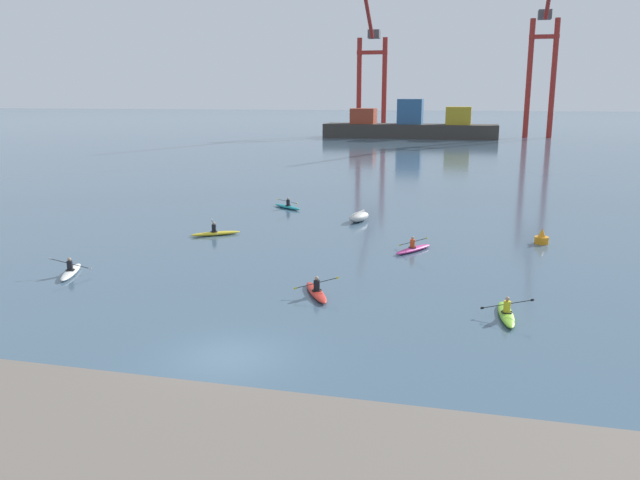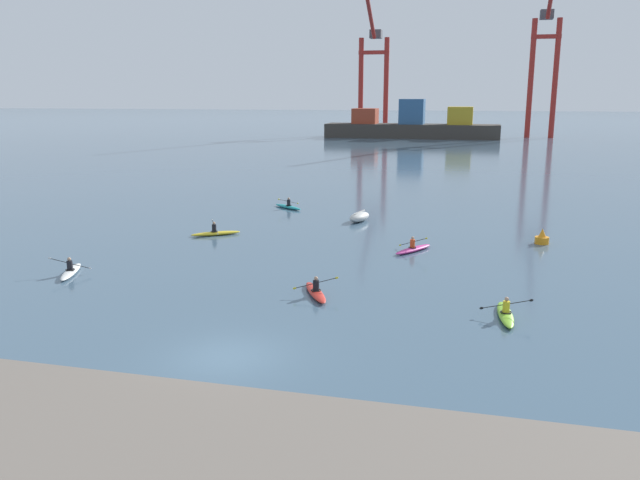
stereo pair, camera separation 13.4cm
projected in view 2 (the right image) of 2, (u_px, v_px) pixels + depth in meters
name	position (u px, v px, depth m)	size (l,w,h in m)	color
ground_plane	(227.00, 357.00, 23.15)	(800.00, 800.00, 0.00)	#425B70
container_barge	(412.00, 126.00, 142.77)	(38.76, 8.09, 8.63)	#38332D
gantry_crane_west	(373.00, 67.00, 153.17)	(7.45, 18.76, 33.64)	maroon
gantry_crane_west_mid	(545.00, 57.00, 139.61)	(6.37, 16.95, 37.07)	maroon
capsized_dinghy	(359.00, 217.00, 48.11)	(1.71, 2.79, 0.76)	beige
channel_buoy	(542.00, 238.00, 40.84)	(0.90, 0.90, 1.00)	orange
kayak_red	(316.00, 292.00, 30.35)	(2.09, 3.30, 0.95)	red
kayak_magenta	(413.00, 249.00, 38.85)	(2.26, 3.23, 1.07)	#C13384
kayak_teal	(288.00, 206.00, 53.69)	(3.10, 2.49, 0.98)	teal
kayak_yellow	(216.00, 233.00, 43.35)	(3.16, 2.39, 1.00)	yellow
kayak_white	(71.00, 271.00, 33.90)	(2.09, 3.39, 0.99)	silver
kayak_lime	(505.00, 314.00, 27.27)	(2.24, 3.44, 0.95)	#7ABC2D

